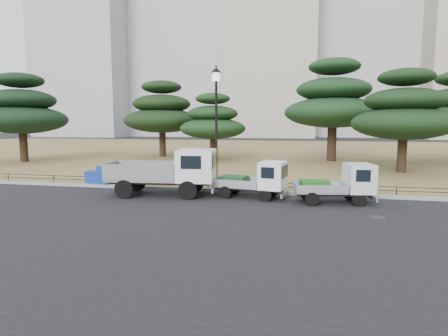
% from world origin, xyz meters
% --- Properties ---
extents(ground, '(220.00, 220.00, 0.00)m').
position_xyz_m(ground, '(0.00, 0.00, 0.00)').
color(ground, black).
extents(lawn, '(120.00, 56.00, 0.15)m').
position_xyz_m(lawn, '(0.00, 30.60, 0.07)').
color(lawn, olive).
rests_on(lawn, ground).
extents(curb, '(120.00, 0.25, 0.16)m').
position_xyz_m(curb, '(0.00, 2.60, 0.08)').
color(curb, gray).
rests_on(curb, ground).
extents(truck_large, '(5.29, 2.60, 2.22)m').
position_xyz_m(truck_large, '(-2.55, 1.21, 1.23)').
color(truck_large, black).
rests_on(truck_large, ground).
extents(truck_kei_front, '(3.43, 1.87, 1.72)m').
position_xyz_m(truck_kei_front, '(1.63, 1.47, 0.86)').
color(truck_kei_front, black).
rests_on(truck_kei_front, ground).
extents(truck_kei_rear, '(3.48, 1.92, 1.72)m').
position_xyz_m(truck_kei_rear, '(5.32, 1.10, 0.86)').
color(truck_kei_rear, black).
rests_on(truck_kei_rear, ground).
extents(street_lamp, '(0.54, 0.54, 6.06)m').
position_xyz_m(street_lamp, '(-0.60, 2.90, 4.25)').
color(street_lamp, black).
rests_on(street_lamp, lawn).
extents(pipe_fence, '(38.00, 0.04, 0.40)m').
position_xyz_m(pipe_fence, '(0.00, 2.75, 0.44)').
color(pipe_fence, black).
rests_on(pipe_fence, lawn).
extents(tarp_pile, '(1.59, 1.26, 0.97)m').
position_xyz_m(tarp_pile, '(-7.19, 3.08, 0.54)').
color(tarp_pile, '#153AA4').
rests_on(tarp_pile, lawn).
extents(manhole, '(0.60, 0.60, 0.01)m').
position_xyz_m(manhole, '(6.50, -1.20, 0.01)').
color(manhole, '#2D2D30').
rests_on(manhole, ground).
extents(pine_west_far, '(7.52, 7.52, 7.60)m').
position_xyz_m(pine_west_far, '(-20.14, 12.47, 4.54)').
color(pine_west_far, black).
rests_on(pine_west_far, lawn).
extents(pine_west_near, '(7.53, 7.53, 7.53)m').
position_xyz_m(pine_west_near, '(-10.25, 19.92, 4.49)').
color(pine_west_near, black).
rests_on(pine_west_near, lawn).
extents(pine_center_left, '(5.90, 5.90, 6.00)m').
position_xyz_m(pine_center_left, '(-4.32, 17.11, 3.61)').
color(pine_center_left, black).
rests_on(pine_center_left, lawn).
extents(pine_center_right, '(8.38, 8.38, 8.89)m').
position_xyz_m(pine_center_right, '(6.09, 18.70, 5.30)').
color(pine_center_right, black).
rests_on(pine_center_right, lawn).
extents(pine_east_near, '(6.85, 6.85, 6.92)m').
position_xyz_m(pine_east_near, '(10.24, 11.69, 4.15)').
color(pine_east_near, black).
rests_on(pine_east_near, lawn).
extents(tower_far_west, '(24.00, 20.00, 65.00)m').
position_xyz_m(tower_far_west, '(-55.00, 80.00, 32.50)').
color(tower_far_west, '#A0A0A5').
rests_on(tower_far_west, ground).
extents(tower_center_left, '(22.00, 20.00, 55.00)m').
position_xyz_m(tower_center_left, '(-5.00, 85.00, 27.50)').
color(tower_center_left, '#AAA08C').
rests_on(tower_center_left, ground).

